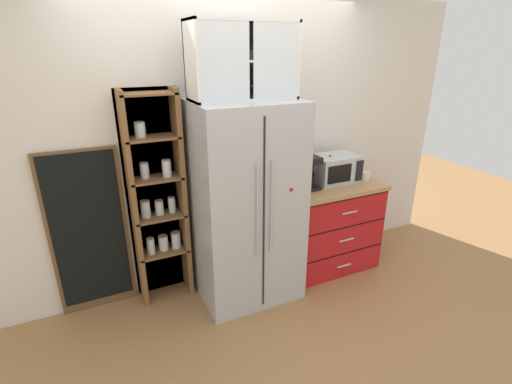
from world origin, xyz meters
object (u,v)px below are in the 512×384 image
Objects in this scene: coffee_maker at (307,172)px; bottle_amber at (329,171)px; chalkboard_menu at (89,233)px; mug_sage at (327,177)px; microwave at (334,168)px; refrigerator at (245,203)px; mug_cream at (366,176)px.

bottle_amber is at bearing 7.17° from coffee_maker.
chalkboard_menu is at bearing 173.90° from bottle_amber.
coffee_maker is 2.94× the size of mug_sage.
microwave is 0.07m from bottle_amber.
chalkboard_menu reaches higher than coffee_maker.
microwave is at bearing 6.99° from coffee_maker.
coffee_maker is (0.65, 0.06, 0.17)m from refrigerator.
coffee_maker reaches higher than bottle_amber.
refrigerator is 0.94m from bottle_amber.
chalkboard_menu is (-1.25, 0.33, -0.16)m from refrigerator.
mug_sage is (0.93, 0.12, 0.06)m from refrigerator.
refrigerator reaches higher than microwave.
mug_cream is 0.39m from mug_sage.
chalkboard_menu reaches higher than mug_sage.
bottle_amber reaches higher than mug_cream.
refrigerator reaches higher than coffee_maker.
coffee_maker reaches higher than mug_cream.
mug_cream is at bearing -19.17° from mug_sage.
mug_sage is (0.28, 0.06, -0.11)m from coffee_maker.
microwave is at bearing -15.26° from mug_sage.
microwave is 4.17× the size of mug_sage.
coffee_maker is at bearing 173.93° from mug_cream.
coffee_maker is at bearing -167.91° from mug_sage.
mug_cream is 0.39m from bottle_amber.
bottle_amber is 0.19× the size of chalkboard_menu.
bottle_amber is at bearing 164.43° from mug_cream.
microwave is 0.11m from mug_sage.
bottle_amber reaches higher than mug_sage.
refrigerator is 16.44× the size of mug_sage.
coffee_maker is 0.28m from bottle_amber.
chalkboard_menu is at bearing 174.26° from microwave.
refrigerator is 1.30m from mug_cream.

